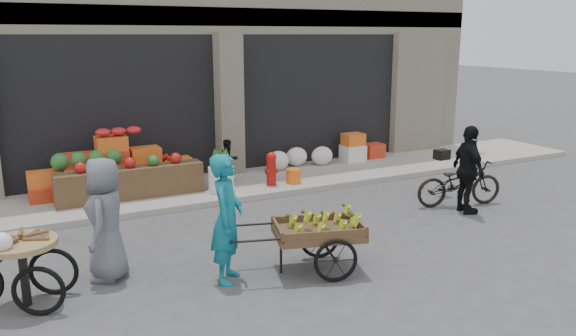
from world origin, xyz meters
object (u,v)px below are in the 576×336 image
tricycle_cart (22,262)px  cyclist (468,170)px  banana_cart (315,228)px  vendor_grey (106,219)px  pineapple_bin (221,179)px  vendor_woman (227,219)px  fire_hydrant (271,167)px  bicycle (459,183)px  seated_person (229,161)px  orange_bucket (293,176)px

tricycle_cart → cyclist: bearing=24.0°
banana_cart → vendor_grey: size_ratio=1.30×
pineapple_bin → vendor_woman: size_ratio=0.30×
tricycle_cart → vendor_grey: bearing=41.0°
vendor_grey → cyclist: (6.39, -0.09, -0.02)m
pineapple_bin → fire_hydrant: bearing=-2.6°
pineapple_bin → cyclist: 4.78m
pineapple_bin → vendor_grey: vendor_grey is taller
vendor_grey → fire_hydrant: bearing=150.2°
tricycle_cart → bicycle: 7.67m
tricycle_cart → cyclist: cyclist is taller
banana_cart → vendor_grey: 2.82m
seated_person → tricycle_cart: bearing=-146.8°
vendor_woman → cyclist: vendor_woman is taller
orange_bucket → tricycle_cart: 6.30m
fire_hydrant → tricycle_cart: tricycle_cart is taller
pineapple_bin → cyclist: (3.64, -3.07, 0.45)m
seated_person → banana_cart: seated_person is taller
orange_bucket → seated_person: seated_person is taller
seated_person → bicycle: seated_person is taller
fire_hydrant → seated_person: (-0.70, 0.65, 0.08)m
vendor_woman → vendor_grey: bearing=93.4°
pineapple_bin → seated_person: bearing=56.3°
orange_bucket → banana_cart: size_ratio=0.15×
pineapple_bin → seated_person: size_ratio=0.56×
vendor_grey → bicycle: (6.59, 0.31, -0.38)m
orange_bucket → cyclist: size_ratio=0.20×
seated_person → vendor_grey: size_ratio=0.56×
seated_person → cyclist: (3.24, -3.67, 0.23)m
seated_person → bicycle: 4.75m
tricycle_cart → vendor_woman: bearing=11.4°
vendor_woman → fire_hydrant: bearing=0.5°
orange_bucket → seated_person: (-1.20, 0.70, 0.31)m
orange_bucket → vendor_woman: (-2.94, -3.69, 0.60)m
pineapple_bin → orange_bucket: bearing=-3.6°
seated_person → cyclist: size_ratio=0.57×
vendor_grey → bicycle: size_ratio=0.97×
fire_hydrant → orange_bucket: bearing=-5.7°
fire_hydrant → vendor_woman: 4.48m
banana_cart → vendor_grey: vendor_grey is taller
vendor_grey → bicycle: 6.60m
orange_bucket → vendor_grey: 5.24m
seated_person → cyclist: cyclist is taller
fire_hydrant → banana_cart: size_ratio=0.33×
vendor_grey → bicycle: bearing=115.7°
fire_hydrant → bicycle: (2.74, -2.62, -0.05)m
cyclist → orange_bucket: bearing=49.3°
fire_hydrant → banana_cart: 4.19m
pineapple_bin → cyclist: cyclist is taller
pineapple_bin → vendor_grey: size_ratio=0.31×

